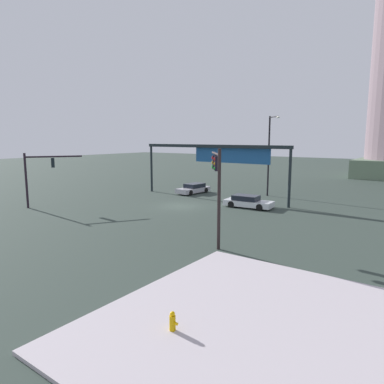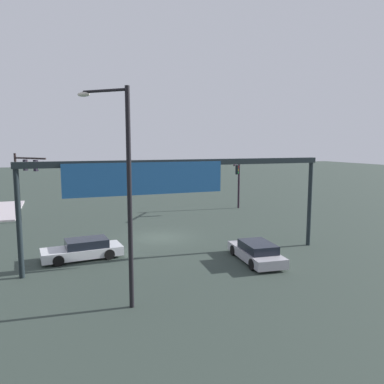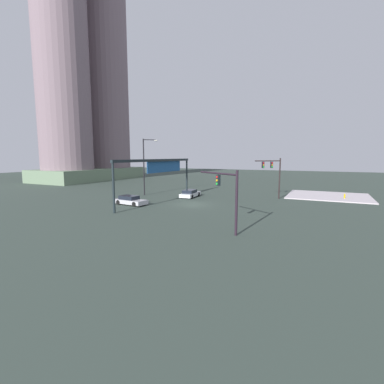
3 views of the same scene
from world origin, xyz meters
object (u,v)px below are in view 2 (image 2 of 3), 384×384
Objects in this scene: traffic_signal_opposite_side at (238,176)px; streetlamp_curved_arm at (124,184)px; traffic_signal_near_corner at (24,176)px; sedan_car_waiting_far at (83,249)px; sedan_car_approaching at (256,252)px.

streetlamp_curved_arm is at bearing -5.63° from traffic_signal_opposite_side.
traffic_signal_near_corner reaches higher than traffic_signal_opposite_side.
streetlamp_curved_arm reaches higher than sedan_car_waiting_far.
traffic_signal_near_corner is at bearing -76.65° from sedan_car_waiting_far.
traffic_signal_near_corner reaches higher than sedan_car_waiting_far.
traffic_signal_opposite_side is 1.10× the size of sedan_car_waiting_far.
sedan_car_waiting_far is (-3.96, 12.15, -3.71)m from traffic_signal_near_corner.
traffic_signal_near_corner reaches higher than sedan_car_approaching.
sedan_car_waiting_far is (9.67, -4.22, 0.00)m from sedan_car_approaching.
sedan_car_approaching is at bearing 151.72° from sedan_car_waiting_far.
streetlamp_curved_arm is at bearing -23.60° from traffic_signal_near_corner.
traffic_signal_opposite_side is at bearing -149.35° from sedan_car_waiting_far.
streetlamp_curved_arm reaches higher than sedan_car_approaching.
traffic_signal_near_corner is 21.63m from sedan_car_approaching.
sedan_car_approaching is 0.99× the size of sedan_car_waiting_far.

